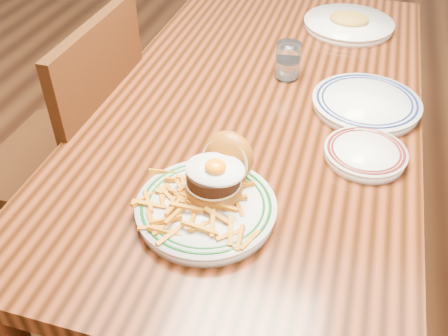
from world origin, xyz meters
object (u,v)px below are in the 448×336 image
(chair_left, at_px, (79,153))
(main_plate, at_px, (210,195))
(table, at_px, (261,122))
(side_plate, at_px, (365,153))

(chair_left, bearing_deg, main_plate, -31.75)
(table, distance_m, side_plate, 0.37)
(table, relative_size, main_plate, 5.25)
(table, bearing_deg, chair_left, -167.60)
(main_plate, height_order, side_plate, main_plate)
(chair_left, relative_size, main_plate, 3.15)
(side_plate, bearing_deg, table, 150.65)
(chair_left, distance_m, main_plate, 0.70)
(chair_left, bearing_deg, table, 12.81)
(main_plate, bearing_deg, side_plate, 50.12)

